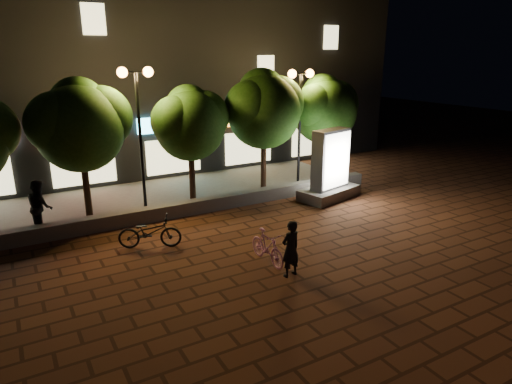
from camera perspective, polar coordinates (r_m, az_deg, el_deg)
ground at (r=13.49m, az=-1.32°, el=-7.73°), size 80.00×80.00×0.00m
retaining_wall at (r=16.78m, az=-7.84°, el=-1.86°), size 16.00×0.45×0.50m
sidewalk at (r=19.08m, az=-10.64°, el=-0.30°), size 16.00×5.00×0.08m
building_block at (r=24.47m, az=-16.56°, el=14.94°), size 28.00×8.12×11.30m
tree_left at (r=16.56m, az=-21.49°, el=8.25°), size 3.60×3.00×4.89m
tree_mid at (r=17.61m, az=-8.37°, el=8.97°), size 3.24×2.70×4.50m
tree_right at (r=19.00m, az=1.05°, el=10.82°), size 3.72×3.10×5.07m
tree_far_right at (r=20.83m, az=8.77°, el=10.64°), size 3.48×2.90×4.76m
street_lamp_left at (r=16.63m, az=-14.85°, el=10.93°), size 1.26×0.36×5.18m
street_lamp_right at (r=19.64m, az=5.67°, el=11.91°), size 1.26×0.36×4.98m
ad_kiosk at (r=18.37m, az=9.42°, el=2.67°), size 2.86×1.90×2.84m
scooter_pink at (r=12.71m, az=1.45°, el=-7.02°), size 0.51×1.61×0.96m
rider at (r=11.88m, az=4.43°, el=-7.24°), size 0.62×0.45×1.57m
scooter_parked at (r=14.03m, az=-13.40°, el=-5.00°), size 2.01×1.39×1.00m
pedestrian at (r=16.01m, az=-25.81°, el=-1.70°), size 0.82×0.98×1.79m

